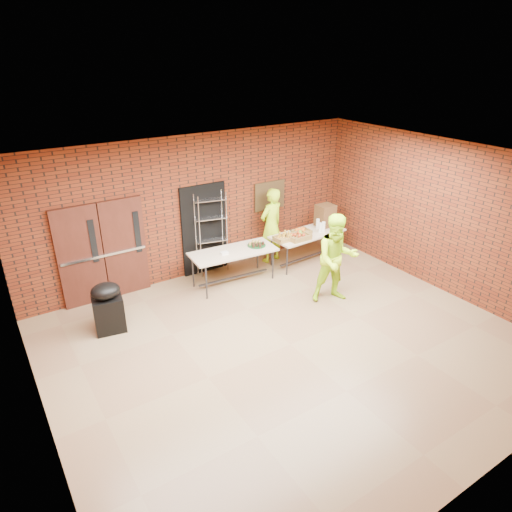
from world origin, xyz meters
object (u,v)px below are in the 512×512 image
Objects in this scene: covered_grill at (108,307)px; volunteer_woman at (271,226)px; table_right at (307,235)px; coffee_dispenser at (325,216)px; volunteer_man at (336,259)px; table_left at (233,254)px; wire_rack at (211,234)px.

covered_grill is 0.53× the size of volunteer_woman.
coffee_dispenser reaches higher than table_right.
volunteer_man is at bearing -114.75° from table_right.
volunteer_woman is at bearing 112.49° from volunteer_man.
table_right is 1.04× the size of volunteer_woman.
volunteer_man is at bearing -47.69° from table_left.
table_right is at bearing 129.66° from volunteer_woman.
volunteer_woman is (-0.68, 0.55, 0.22)m from table_right.
table_right is at bearing 14.01° from covered_grill.
table_left is 1.04× the size of volunteer_man.
table_right is 1.02× the size of volunteer_man.
wire_rack is 2.34m from table_right.
table_left is (0.14, -0.74, -0.25)m from wire_rack.
volunteer_man reaches higher than table_right.
covered_grill is at bearing -176.20° from volunteer_man.
covered_grill reaches higher than table_left.
wire_rack is 2.94m from volunteer_man.
wire_rack is 1.03× the size of volunteer_man.
table_left is at bearing 17.38° from covered_grill.
wire_rack is at bearing 31.98° from covered_grill.
volunteer_woman is (4.26, 0.88, 0.43)m from covered_grill.
wire_rack is 2.91m from coffee_dispenser.
table_left is 1.02× the size of table_right.
volunteer_man reaches higher than volunteer_woman.
table_right is 1.89m from volunteer_man.
coffee_dispenser is at bearing 7.75° from table_right.
wire_rack reaches higher than table_right.
wire_rack is at bearing -19.78° from volunteer_woman.
wire_rack is at bearing 167.28° from coffee_dispenser.
volunteer_woman is at bearing 5.06° from wire_rack.
volunteer_man reaches higher than table_left.
volunteer_woman reaches higher than coffee_dispenser.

